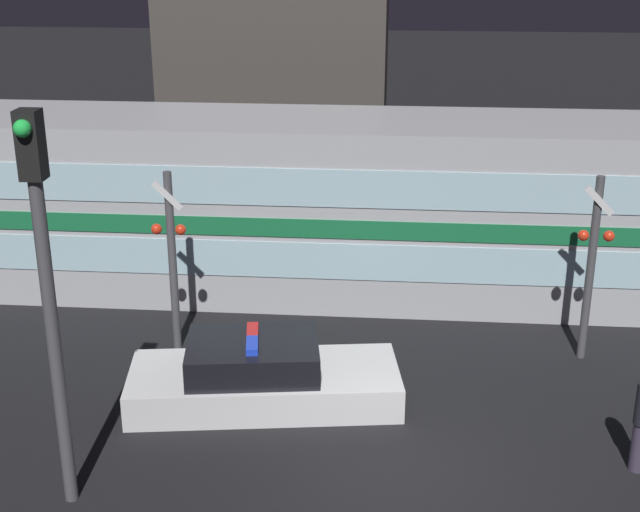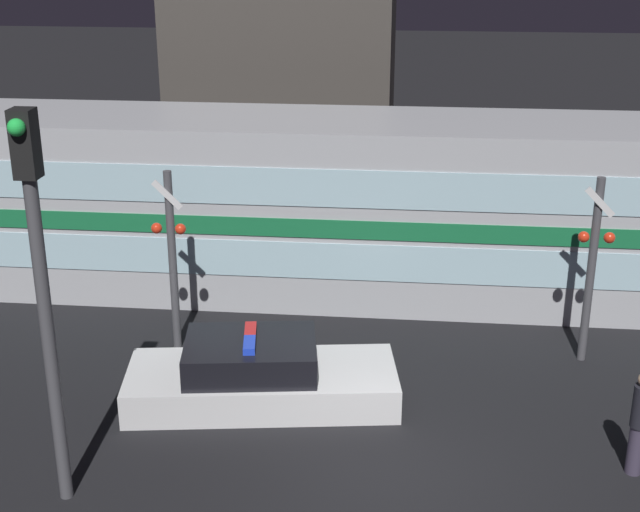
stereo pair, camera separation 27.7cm
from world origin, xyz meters
TOP-DOWN VIEW (x-y plane):
  - ground_plane at (0.00, 0.00)m, footprint 120.00×120.00m
  - train at (-0.73, 7.34)m, footprint 22.32×3.11m
  - police_car at (-2.30, 2.10)m, footprint 4.93×2.49m
  - pedestrian at (3.80, 0.52)m, footprint 0.29×0.29m
  - crossing_signal_near at (3.65, 4.31)m, footprint 0.67×0.33m
  - crossing_signal_far at (-4.28, 4.05)m, footprint 0.67×0.33m
  - traffic_light_corner at (-4.67, -0.97)m, footprint 0.30×0.46m
  - building_left at (-3.73, 16.45)m, footprint 6.61×5.96m

SIDE VIEW (x-z plane):
  - ground_plane at x=0.00m, z-range 0.00..0.00m
  - police_car at x=-2.30m, z-range -0.17..1.12m
  - pedestrian at x=3.80m, z-range 0.02..1.74m
  - crossing_signal_far at x=-4.28m, z-range 0.15..3.76m
  - crossing_signal_near at x=3.65m, z-range 0.15..3.80m
  - train at x=-0.73m, z-range 0.00..3.98m
  - traffic_light_corner at x=-4.67m, z-range 0.54..6.31m
  - building_left at x=-3.73m, z-range 0.00..6.89m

